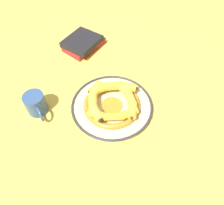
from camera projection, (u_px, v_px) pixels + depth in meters
ground_plane at (109, 111)px, 0.90m from camera, size 2.80×2.80×0.00m
decorative_bowl at (112, 106)px, 0.89m from camera, size 0.33×0.33×0.03m
banana_a at (112, 115)px, 0.83m from camera, size 0.18×0.13×0.03m
banana_b at (129, 100)px, 0.87m from camera, size 0.10×0.20×0.03m
banana_c at (114, 87)px, 0.91m from camera, size 0.20×0.13×0.04m
banana_d at (95, 100)px, 0.87m from camera, size 0.13×0.19×0.04m
book_stack at (83, 43)px, 1.13m from camera, size 0.23×0.20×0.06m
coffee_mug at (36, 104)px, 0.86m from camera, size 0.08×0.13×0.09m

